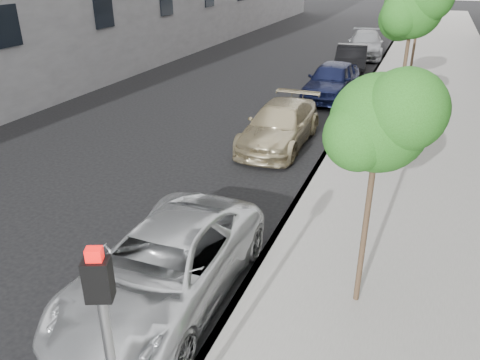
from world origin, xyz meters
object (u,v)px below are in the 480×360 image
Objects in this scene: tree_far at (422,2)px; sedan_blue at (332,80)px; signal_pole at (111,357)px; suv at (280,125)px; sedan_black at (351,60)px; sedan_rear at (365,44)px; minivan at (165,267)px; tree_mid at (414,9)px; tree_near at (381,123)px.

tree_far is 1.07× the size of sedan_blue.
signal_pole is at bearing -96.32° from tree_far.
signal_pole is at bearing -81.11° from suv.
sedan_rear is at bearing 83.70° from sedan_black.
signal_pole is at bearing -92.91° from sedan_black.
minivan is 25.97m from sedan_rear.
sedan_blue is (-3.33, 1.00, -3.47)m from tree_far.
signal_pole is 29.34m from sedan_rear.
tree_mid is 5.48m from suv.
tree_near is at bearing -63.01° from suv.
sedan_blue is at bearing 113.93° from tree_mid.
sedan_black is (0.00, 5.27, -0.04)m from sedan_blue.
signal_pole is 0.72× the size of sedan_black.
sedan_rear is at bearing 70.29° from signal_pole.
sedan_black is at bearing -96.26° from sedan_rear.
signal_pole is 0.70× the size of suv.
tree_far is 1.09× the size of sedan_black.
tree_far is at bearing 56.25° from suv.
minivan is 8.51m from suv.
sedan_black is at bearing 104.60° from tree_mid.
tree_near reaches higher than sedan_rear.
suv is (-3.75, 7.40, -2.80)m from tree_near.
tree_mid reaches higher than signal_pole.
suv is at bearing -97.66° from sedan_rear.
sedan_blue is at bearing 86.38° from suv.
tree_near is 8.76m from suv.
sedan_rear reaches higher than suv.
sedan_blue reaches higher than sedan_rear.
tree_mid reaches higher than suv.
tree_mid is at bearing 66.06° from minivan.
sedan_blue is at bearing 103.37° from tree_near.
suv is 1.01× the size of sedan_blue.
minivan reaches higher than suv.
minivan is at bearing -87.47° from sedan_blue.
sedan_rear is at bearing 89.71° from minivan.
sedan_black is (0.00, 20.37, 0.05)m from minivan.
signal_pole reaches higher than sedan_black.
signal_pole reaches higher than minivan.
suv is at bearing 116.91° from tree_near.
tree_mid is 13.74m from sedan_black.
minivan is (-3.33, -14.10, -3.56)m from tree_far.
tree_far is 0.94× the size of sedan_rear.
sedan_rear is at bearing 100.26° from tree_mid.
tree_far reaches higher than sedan_rear.
sedan_rear is at bearing 97.62° from tree_near.
sedan_black is at bearing 89.71° from minivan.
tree_mid is at bearing -90.00° from tree_far.
sedan_blue reaches higher than suv.
sedan_rear is (-3.33, 18.37, -3.80)m from tree_mid.
tree_near is 0.84× the size of tree_far.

